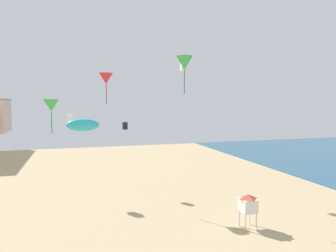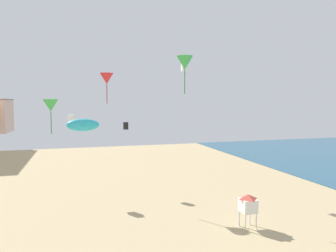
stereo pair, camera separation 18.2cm
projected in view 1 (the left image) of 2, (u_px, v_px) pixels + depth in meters
The scene contains 8 objects.
lifeguard_stand at pixel (248, 204), 23.42m from camera, with size 1.10×1.10×2.55m.
kite_white_box at pixel (70, 119), 31.56m from camera, with size 0.60×0.60×0.94m.
kite_cyan_parafoil at pixel (83, 125), 23.73m from camera, with size 2.42×0.67×0.94m.
kite_green_delta at pixel (51, 106), 17.89m from camera, with size 0.87×0.87×1.98m.
kite_white_box_2 at pixel (183, 67), 35.27m from camera, with size 0.57×0.57×0.89m.
kite_red_delta at pixel (106, 79), 31.50m from camera, with size 1.35×1.35×3.06m.
kite_black_box at pixel (125, 126), 33.72m from camera, with size 0.50×0.50×0.78m.
kite_green_delta_2 at pixel (184, 63), 28.04m from camera, with size 1.48×1.48×3.36m.
Camera 1 is at (-1.24, -7.15, 9.36)m, focal length 33.56 mm.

